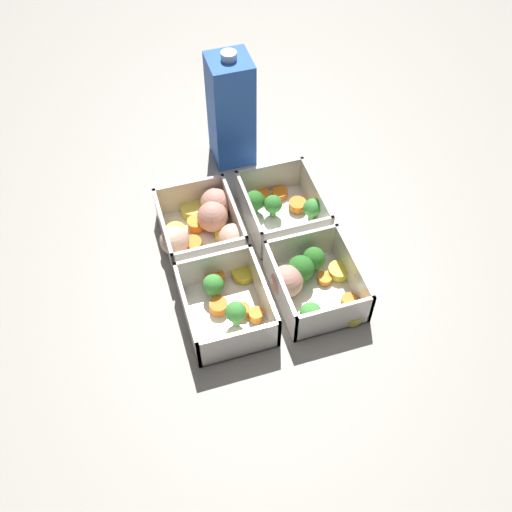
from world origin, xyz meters
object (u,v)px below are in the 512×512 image
at_px(container_near_left, 205,225).
at_px(container_near_right, 227,303).
at_px(juice_carton, 231,111).
at_px(container_far_left, 281,208).
at_px(container_far_right, 309,282).

bearing_deg(container_near_left, container_near_right, -2.27).
bearing_deg(juice_carton, container_far_left, 11.70).
xyz_separation_m(container_near_right, container_far_right, (0.00, 0.12, 0.00)).
xyz_separation_m(container_near_left, container_far_left, (-0.00, 0.12, -0.00)).
relative_size(container_near_right, container_far_right, 1.02).
height_order(container_near_right, container_far_left, same).
relative_size(container_near_left, juice_carton, 0.72).
bearing_deg(container_far_left, juice_carton, -168.30).
bearing_deg(container_near_left, container_far_left, 90.72).
bearing_deg(container_far_right, juice_carton, -175.27).
bearing_deg(container_near_right, container_near_left, 177.73).
distance_m(container_far_left, juice_carton, 0.18).
bearing_deg(container_far_right, container_near_left, -142.01).
height_order(container_near_right, container_far_right, same).
distance_m(container_near_right, juice_carton, 0.33).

